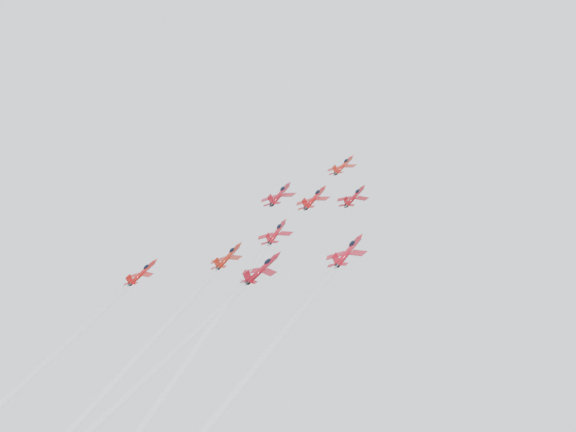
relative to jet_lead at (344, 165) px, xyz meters
The scene contains 9 objects.
jet_lead is the anchor object (origin of this frame).
jet_row2_left 19.14m from the jet_lead, 138.93° to the right, with size 10.60×13.10×9.84m.
jet_row2_center 18.83m from the jet_lead, 88.64° to the right, with size 9.75×12.04×9.05m.
jet_row2_right 24.04m from the jet_lead, 53.18° to the right, with size 8.38×10.35×7.78m.
jet_center 79.41m from the jet_lead, 91.44° to the right, with size 9.05×80.16×59.10m.
jet_rear_farleft 99.25m from the jet_lead, 113.62° to the right, with size 8.84×78.35×57.77m.
jet_rear_left 88.67m from the jet_lead, 97.62° to the right, with size 8.85×78.41×57.81m.
jet_rear_right 96.18m from the jet_lead, 87.19° to the right, with size 9.27×82.17×60.58m.
jet_rear_farright 94.76m from the jet_lead, 73.45° to the right, with size 9.53×84.48×62.28m.
Camera 1 is at (87.32, -123.27, 112.70)m, focal length 40.00 mm.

